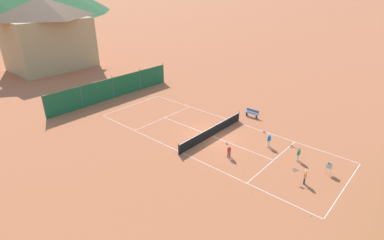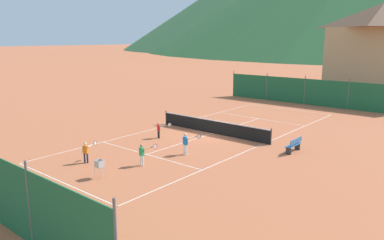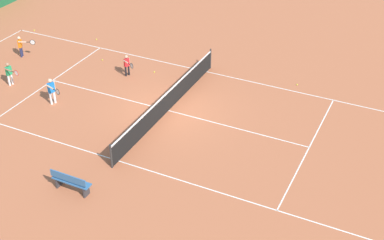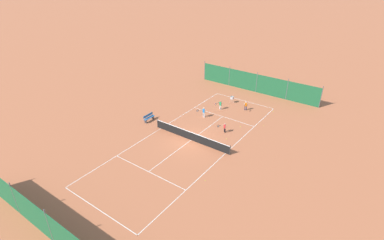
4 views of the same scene
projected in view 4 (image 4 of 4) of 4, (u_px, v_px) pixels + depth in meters
ground_plane at (191, 140)px, 30.85m from camera, size 600.00×600.00×0.00m
court_line_markings at (191, 140)px, 30.85m from camera, size 8.25×23.85×0.01m
tennis_net at (191, 136)px, 30.62m from camera, size 9.18×0.08×1.06m
windscreen_fence_far at (50, 228)px, 19.15m from camera, size 17.28×0.08×2.90m
windscreen_fence_near at (257, 83)px, 41.31m from camera, size 17.28×0.08×2.90m
player_near_service at (224, 127)px, 31.89m from camera, size 0.71×0.83×1.11m
player_near_baseline at (246, 105)px, 36.57m from camera, size 0.39×1.00×1.14m
player_far_service at (204, 112)px, 34.93m from camera, size 0.68×0.98×1.27m
player_far_baseline at (220, 104)px, 36.77m from camera, size 0.49×0.97×1.18m
tennis_ball_near_corner at (205, 180)px, 25.20m from camera, size 0.07×0.07×0.07m
tennis_ball_by_net_left at (240, 127)px, 33.25m from camera, size 0.07×0.07×0.07m
tennis_ball_far_corner at (273, 111)px, 36.58m from camera, size 0.07×0.07×0.07m
tennis_ball_alley_left at (264, 125)px, 33.47m from camera, size 0.07×0.07×0.07m
tennis_ball_service_box at (226, 139)px, 31.02m from camera, size 0.07×0.07×0.07m
ball_hopper at (232, 98)px, 38.48m from camera, size 0.36×0.36×0.89m
courtside_bench at (149, 117)px, 34.27m from camera, size 0.36×1.50×0.84m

